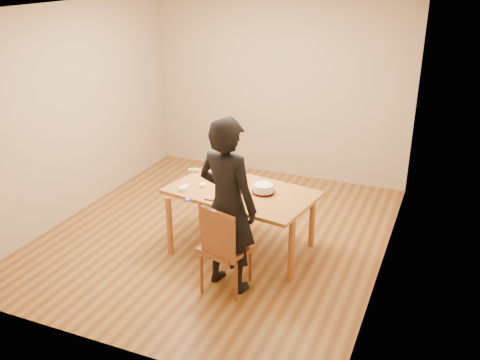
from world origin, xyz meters
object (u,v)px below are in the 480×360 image
at_px(cake, 263,188).
at_px(person, 227,205).
at_px(cake_plate, 263,192).
at_px(dining_chair, 226,248).
at_px(dining_table, 242,192).

xyz_separation_m(cake, person, (-0.10, -0.77, 0.11)).
height_order(cake_plate, cake, cake).
xyz_separation_m(dining_chair, person, (0.00, 0.04, 0.46)).
bearing_deg(person, cake, -83.87).
distance_m(dining_table, person, 0.77).
distance_m(cake, person, 0.78).
bearing_deg(dining_table, cake, 18.41).
xyz_separation_m(cake_plate, person, (-0.10, -0.77, 0.15)).
bearing_deg(cake, cake_plate, 0.00).
relative_size(cake, person, 0.12).
bearing_deg(person, cake_plate, -83.87).
relative_size(dining_chair, cake_plate, 1.73).
xyz_separation_m(dining_table, person, (0.15, -0.73, 0.18)).
xyz_separation_m(dining_table, cake_plate, (0.25, 0.04, 0.03)).
bearing_deg(cake_plate, person, -97.11).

